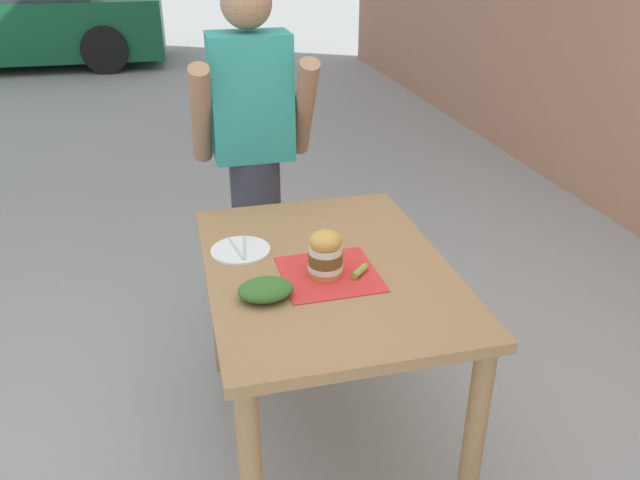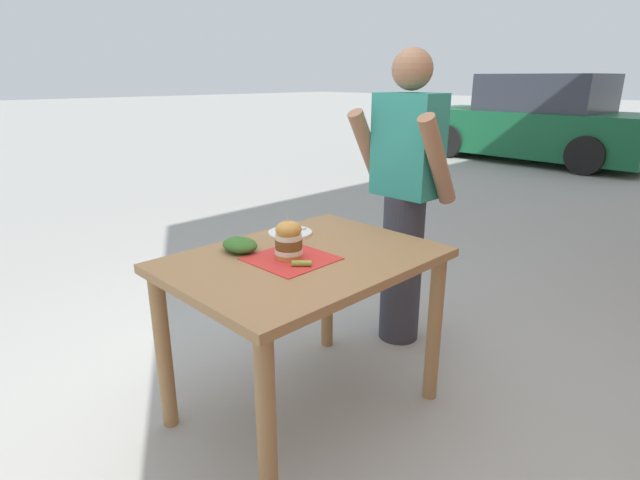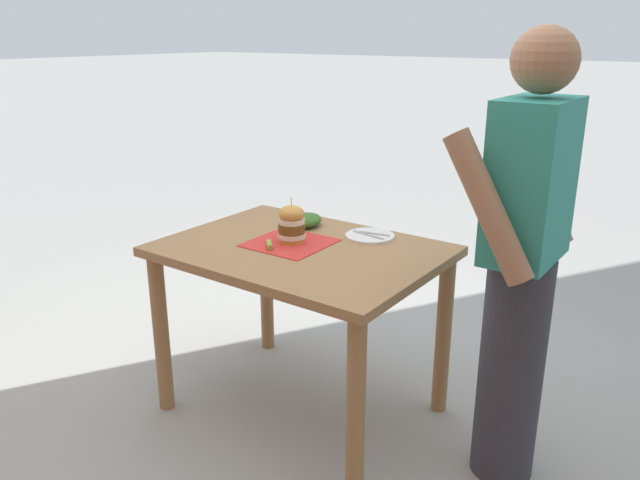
{
  "view_description": "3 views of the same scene",
  "coord_description": "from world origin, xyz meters",
  "views": [
    {
      "loc": [
        -0.48,
        -1.87,
        1.87
      ],
      "look_at": [
        0.0,
        0.1,
        0.84
      ],
      "focal_mm": 35.0,
      "sensor_mm": 36.0,
      "label": 1
    },
    {
      "loc": [
        1.51,
        -1.39,
        1.54
      ],
      "look_at": [
        0.0,
        0.1,
        0.84
      ],
      "focal_mm": 28.0,
      "sensor_mm": 36.0,
      "label": 2
    },
    {
      "loc": [
        2.0,
        1.53,
        1.66
      ],
      "look_at": [
        0.0,
        0.1,
        0.84
      ],
      "focal_mm": 35.0,
      "sensor_mm": 36.0,
      "label": 3
    }
  ],
  "objects": [
    {
      "name": "pickle_spear",
      "position": [
        0.09,
        -0.1,
        0.81
      ],
      "size": [
        0.07,
        0.07,
        0.02
      ],
      "primitive_type": "cylinder",
      "rotation": [
        0.0,
        1.57,
        0.78
      ],
      "color": "#8EA83D",
      "rests_on": "serving_paper"
    },
    {
      "name": "parked_car_near_curb",
      "position": [
        -2.5,
        8.32,
        0.72
      ],
      "size": [
        4.24,
        1.91,
        1.6
      ],
      "color": "#145933",
      "rests_on": "ground"
    },
    {
      "name": "sandwich",
      "position": [
        -0.02,
        -0.07,
        0.88
      ],
      "size": [
        0.12,
        0.12,
        0.2
      ],
      "color": "gold",
      "rests_on": "serving_paper"
    },
    {
      "name": "side_salad",
      "position": [
        -0.24,
        -0.16,
        0.82
      ],
      "size": [
        0.18,
        0.14,
        0.06
      ],
      "primitive_type": "ellipsoid",
      "color": "#386B28",
      "rests_on": "patio_table"
    },
    {
      "name": "ground_plane",
      "position": [
        0.0,
        0.0,
        0.0
      ],
      "size": [
        80.0,
        80.0,
        0.0
      ],
      "primitive_type": "plane",
      "color": "#9E9E99"
    },
    {
      "name": "patio_table",
      "position": [
        0.0,
        0.0,
        0.67
      ],
      "size": [
        0.85,
        1.16,
        0.79
      ],
      "color": "#9E7247",
      "rests_on": "ground"
    },
    {
      "name": "diner_across_table",
      "position": [
        -0.12,
        0.9,
        0.88
      ],
      "size": [
        0.55,
        0.35,
        1.69
      ],
      "color": "#33333D",
      "rests_on": "ground"
    },
    {
      "name": "side_plate_with_forks",
      "position": [
        -0.28,
        0.17,
        0.8
      ],
      "size": [
        0.22,
        0.22,
        0.02
      ],
      "color": "white",
      "rests_on": "patio_table"
    },
    {
      "name": "serving_paper",
      "position": [
        -0.01,
        -0.07,
        0.8
      ],
      "size": [
        0.33,
        0.33,
        0.0
      ],
      "primitive_type": "cube",
      "rotation": [
        0.0,
        0.0,
        0.02
      ],
      "color": "red",
      "rests_on": "patio_table"
    }
  ]
}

